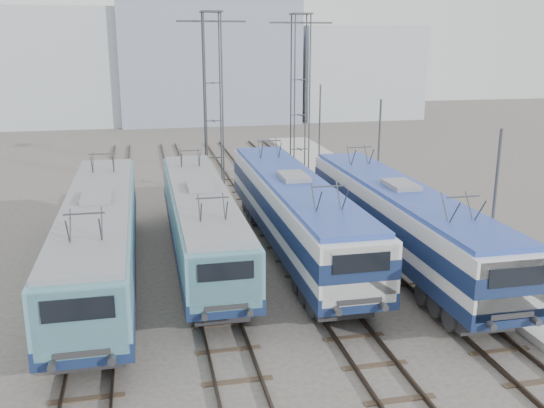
{
  "coord_description": "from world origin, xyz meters",
  "views": [
    {
      "loc": [
        -4.71,
        -18.51,
        10.23
      ],
      "look_at": [
        0.77,
        7.0,
        3.15
      ],
      "focal_mm": 40.0,
      "sensor_mm": 36.0,
      "label": 1
    }
  ],
  "objects_px": {
    "locomotive_far_left": "(99,234)",
    "locomotive_far_right": "(401,217)",
    "catenary_tower_west": "(213,96)",
    "catenary_tower_east": "(300,92)",
    "locomotive_center_left": "(201,218)",
    "locomotive_center_right": "(294,208)",
    "mast_front": "(493,217)",
    "mast_mid": "(378,160)",
    "mast_rear": "(320,131)"
  },
  "relations": [
    {
      "from": "locomotive_far_left",
      "to": "locomotive_far_right",
      "type": "distance_m",
      "value": 13.51
    },
    {
      "from": "catenary_tower_west",
      "to": "catenary_tower_east",
      "type": "xyz_separation_m",
      "value": [
        6.5,
        2.0,
        0.0
      ]
    },
    {
      "from": "locomotive_far_right",
      "to": "mast_front",
      "type": "xyz_separation_m",
      "value": [
        1.85,
        -4.46,
        1.17
      ]
    },
    {
      "from": "locomotive_center_left",
      "to": "locomotive_far_left",
      "type": "bearing_deg",
      "value": -157.31
    },
    {
      "from": "mast_front",
      "to": "locomotive_far_left",
      "type": "bearing_deg",
      "value": 162.4
    },
    {
      "from": "locomotive_far_left",
      "to": "locomotive_far_right",
      "type": "relative_size",
      "value": 1.01
    },
    {
      "from": "locomotive_center_left",
      "to": "catenary_tower_east",
      "type": "relative_size",
      "value": 1.45
    },
    {
      "from": "mast_front",
      "to": "locomotive_center_right",
      "type": "bearing_deg",
      "value": 133.26
    },
    {
      "from": "locomotive_center_right",
      "to": "locomotive_far_left",
      "type": "bearing_deg",
      "value": -168.22
    },
    {
      "from": "locomotive_center_right",
      "to": "mast_rear",
      "type": "height_order",
      "value": "mast_rear"
    },
    {
      "from": "catenary_tower_east",
      "to": "mast_mid",
      "type": "height_order",
      "value": "catenary_tower_east"
    },
    {
      "from": "locomotive_far_left",
      "to": "mast_front",
      "type": "distance_m",
      "value": 16.15
    },
    {
      "from": "locomotive_center_right",
      "to": "mast_mid",
      "type": "distance_m",
      "value": 8.32
    },
    {
      "from": "catenary_tower_east",
      "to": "mast_rear",
      "type": "bearing_deg",
      "value": 43.6
    },
    {
      "from": "locomotive_center_left",
      "to": "mast_front",
      "type": "relative_size",
      "value": 2.48
    },
    {
      "from": "locomotive_center_right",
      "to": "catenary_tower_west",
      "type": "xyz_separation_m",
      "value": [
        -2.25,
        13.25,
        4.26
      ]
    },
    {
      "from": "catenary_tower_west",
      "to": "mast_front",
      "type": "height_order",
      "value": "catenary_tower_west"
    },
    {
      "from": "catenary_tower_east",
      "to": "locomotive_center_right",
      "type": "bearing_deg",
      "value": -105.57
    },
    {
      "from": "locomotive_center_left",
      "to": "mast_mid",
      "type": "bearing_deg",
      "value": 25.82
    },
    {
      "from": "locomotive_far_left",
      "to": "locomotive_center_right",
      "type": "xyz_separation_m",
      "value": [
        9.0,
        1.88,
        0.09
      ]
    },
    {
      "from": "locomotive_center_left",
      "to": "locomotive_center_right",
      "type": "distance_m",
      "value": 4.51
    },
    {
      "from": "mast_front",
      "to": "mast_rear",
      "type": "bearing_deg",
      "value": 90.0
    },
    {
      "from": "locomotive_center_right",
      "to": "catenary_tower_west",
      "type": "relative_size",
      "value": 1.56
    },
    {
      "from": "locomotive_center_right",
      "to": "catenary_tower_east",
      "type": "relative_size",
      "value": 1.56
    },
    {
      "from": "locomotive_far_right",
      "to": "mast_rear",
      "type": "height_order",
      "value": "mast_rear"
    },
    {
      "from": "locomotive_far_right",
      "to": "mast_mid",
      "type": "height_order",
      "value": "mast_mid"
    },
    {
      "from": "locomotive_far_left",
      "to": "catenary_tower_east",
      "type": "bearing_deg",
      "value": 52.28
    },
    {
      "from": "locomotive_center_right",
      "to": "locomotive_far_right",
      "type": "xyz_separation_m",
      "value": [
        4.5,
        -2.29,
        -0.06
      ]
    },
    {
      "from": "locomotive_far_left",
      "to": "catenary_tower_west",
      "type": "height_order",
      "value": "catenary_tower_west"
    },
    {
      "from": "locomotive_center_right",
      "to": "locomotive_far_right",
      "type": "bearing_deg",
      "value": -26.93
    },
    {
      "from": "locomotive_far_right",
      "to": "mast_rear",
      "type": "xyz_separation_m",
      "value": [
        1.85,
        19.54,
        1.17
      ]
    },
    {
      "from": "locomotive_far_right",
      "to": "catenary_tower_east",
      "type": "height_order",
      "value": "catenary_tower_east"
    },
    {
      "from": "locomotive_far_right",
      "to": "catenary_tower_west",
      "type": "relative_size",
      "value": 1.52
    },
    {
      "from": "locomotive_far_left",
      "to": "catenary_tower_west",
      "type": "relative_size",
      "value": 1.54
    },
    {
      "from": "locomotive_center_left",
      "to": "mast_rear",
      "type": "xyz_separation_m",
      "value": [
        10.85,
        17.25,
        1.33
      ]
    },
    {
      "from": "locomotive_far_left",
      "to": "catenary_tower_west",
      "type": "xyz_separation_m",
      "value": [
        6.75,
        15.13,
        4.34
      ]
    },
    {
      "from": "catenary_tower_west",
      "to": "locomotive_center_right",
      "type": "bearing_deg",
      "value": -80.36
    },
    {
      "from": "mast_front",
      "to": "mast_mid",
      "type": "distance_m",
      "value": 12.0
    },
    {
      "from": "locomotive_far_right",
      "to": "catenary_tower_west",
      "type": "height_order",
      "value": "catenary_tower_west"
    },
    {
      "from": "locomotive_center_left",
      "to": "locomotive_center_right",
      "type": "xyz_separation_m",
      "value": [
        4.5,
        -0.0,
        0.21
      ]
    },
    {
      "from": "locomotive_center_right",
      "to": "catenary_tower_east",
      "type": "height_order",
      "value": "catenary_tower_east"
    },
    {
      "from": "locomotive_center_left",
      "to": "locomotive_center_right",
      "type": "bearing_deg",
      "value": -0.05
    },
    {
      "from": "catenary_tower_east",
      "to": "locomotive_center_left",
      "type": "bearing_deg",
      "value": -119.85
    },
    {
      "from": "locomotive_far_left",
      "to": "catenary_tower_east",
      "type": "distance_m",
      "value": 22.09
    },
    {
      "from": "locomotive_center_left",
      "to": "catenary_tower_west",
      "type": "bearing_deg",
      "value": 80.36
    },
    {
      "from": "locomotive_center_left",
      "to": "catenary_tower_west",
      "type": "distance_m",
      "value": 14.16
    },
    {
      "from": "locomotive_center_right",
      "to": "locomotive_far_right",
      "type": "height_order",
      "value": "locomotive_center_right"
    },
    {
      "from": "locomotive_center_right",
      "to": "mast_front",
      "type": "xyz_separation_m",
      "value": [
        6.35,
        -6.75,
        1.11
      ]
    },
    {
      "from": "mast_mid",
      "to": "locomotive_center_right",
      "type": "bearing_deg",
      "value": -140.4
    },
    {
      "from": "locomotive_far_right",
      "to": "mast_front",
      "type": "relative_size",
      "value": 2.61
    }
  ]
}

